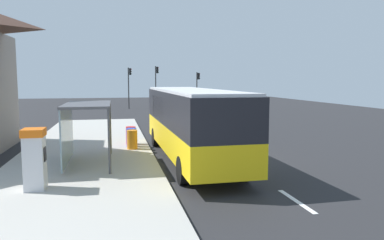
% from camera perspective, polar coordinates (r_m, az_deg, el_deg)
% --- Properties ---
extents(ground_plane, '(56.00, 92.00, 0.04)m').
position_cam_1_polar(ground_plane, '(30.46, -2.41, -0.62)').
color(ground_plane, '#262628').
extents(sidewalk_platform, '(6.20, 30.00, 0.18)m').
position_cam_1_polar(sidewalk_platform, '(18.21, -16.11, -5.21)').
color(sidewalk_platform, '#ADAAA3').
rests_on(sidewalk_platform, ground).
extents(lane_stripe_seg_0, '(0.16, 2.20, 0.01)m').
position_cam_1_polar(lane_stripe_seg_0, '(11.73, 15.89, -12.01)').
color(lane_stripe_seg_0, silver).
rests_on(lane_stripe_seg_0, ground).
extents(lane_stripe_seg_1, '(0.16, 2.20, 0.01)m').
position_cam_1_polar(lane_stripe_seg_1, '(16.15, 7.52, -6.78)').
color(lane_stripe_seg_1, silver).
rests_on(lane_stripe_seg_1, ground).
extents(lane_stripe_seg_2, '(0.16, 2.20, 0.01)m').
position_cam_1_polar(lane_stripe_seg_2, '(20.83, 2.91, -3.77)').
color(lane_stripe_seg_2, silver).
rests_on(lane_stripe_seg_2, ground).
extents(lane_stripe_seg_3, '(0.16, 2.20, 0.01)m').
position_cam_1_polar(lane_stripe_seg_3, '(25.63, 0.02, -1.87)').
color(lane_stripe_seg_3, silver).
rests_on(lane_stripe_seg_3, ground).
extents(lane_stripe_seg_4, '(0.16, 2.20, 0.01)m').
position_cam_1_polar(lane_stripe_seg_4, '(30.50, -1.95, -0.56)').
color(lane_stripe_seg_4, silver).
rests_on(lane_stripe_seg_4, ground).
extents(lane_stripe_seg_5, '(0.16, 2.20, 0.01)m').
position_cam_1_polar(lane_stripe_seg_5, '(35.40, -3.37, 0.38)').
color(lane_stripe_seg_5, silver).
rests_on(lane_stripe_seg_5, ground).
extents(lane_stripe_seg_6, '(0.16, 2.20, 0.01)m').
position_cam_1_polar(lane_stripe_seg_6, '(40.33, -4.44, 1.10)').
color(lane_stripe_seg_6, silver).
rests_on(lane_stripe_seg_6, ground).
extents(lane_stripe_seg_7, '(0.16, 2.20, 0.01)m').
position_cam_1_polar(lane_stripe_seg_7, '(45.27, -5.29, 1.65)').
color(lane_stripe_seg_7, silver).
rests_on(lane_stripe_seg_7, ground).
extents(bus, '(2.66, 11.04, 3.21)m').
position_cam_1_polar(bus, '(16.47, -0.26, 0.02)').
color(bus, yellow).
rests_on(bus, ground).
extents(white_van, '(2.05, 5.21, 2.30)m').
position_cam_1_polar(white_van, '(41.64, -2.00, 3.12)').
color(white_van, silver).
rests_on(white_van, ground).
extents(sedan_near, '(1.95, 4.45, 1.52)m').
position_cam_1_polar(sedan_near, '(58.22, -4.79, 3.46)').
color(sedan_near, navy).
rests_on(sedan_near, ground).
extents(ticket_machine, '(0.66, 0.76, 1.94)m').
position_cam_1_polar(ticket_machine, '(12.60, -23.23, -5.53)').
color(ticket_machine, silver).
rests_on(ticket_machine, sidewalk_platform).
extents(recycling_bin_orange, '(0.52, 0.52, 0.95)m').
position_cam_1_polar(recycling_bin_orange, '(18.64, -9.27, -3.01)').
color(recycling_bin_orange, orange).
rests_on(recycling_bin_orange, sidewalk_platform).
extents(recycling_bin_blue, '(0.52, 0.52, 0.95)m').
position_cam_1_polar(recycling_bin_blue, '(19.33, -9.38, -2.68)').
color(recycling_bin_blue, blue).
rests_on(recycling_bin_blue, sidewalk_platform).
extents(recycling_bin_red, '(0.52, 0.52, 0.95)m').
position_cam_1_polar(recycling_bin_red, '(20.02, -9.47, -2.37)').
color(recycling_bin_red, red).
rests_on(recycling_bin_red, sidewalk_platform).
extents(traffic_light_near_side, '(0.49, 0.28, 4.58)m').
position_cam_1_polar(traffic_light_near_side, '(47.18, 0.88, 5.59)').
color(traffic_light_near_side, '#2D2D2D').
rests_on(traffic_light_near_side, ground).
extents(traffic_light_far_side, '(0.49, 0.28, 5.14)m').
position_cam_1_polar(traffic_light_far_side, '(46.82, -9.71, 5.92)').
color(traffic_light_far_side, '#2D2D2D').
rests_on(traffic_light_far_side, ground).
extents(traffic_light_median, '(0.49, 0.28, 5.38)m').
position_cam_1_polar(traffic_light_median, '(47.90, -5.55, 6.15)').
color(traffic_light_median, '#2D2D2D').
rests_on(traffic_light_median, ground).
extents(bus_shelter, '(1.80, 4.00, 2.50)m').
position_cam_1_polar(bus_shelter, '(15.63, -16.97, 0.35)').
color(bus_shelter, '#4C4C51').
rests_on(bus_shelter, sidewalk_platform).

